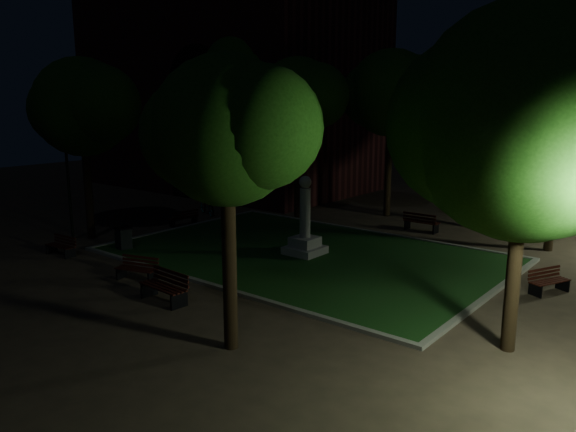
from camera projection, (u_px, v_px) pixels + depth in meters
name	position (u px, v px, depth m)	size (l,w,h in m)	color
ground	(273.00, 267.00, 21.37)	(80.00, 80.00, 0.00)	#47392B
lawn	(305.00, 255.00, 22.88)	(15.00, 10.00, 0.08)	#184014
lawn_kerb	(305.00, 254.00, 22.88)	(15.40, 10.40, 0.12)	slate
monument	(305.00, 233.00, 22.70)	(1.40, 1.40, 3.20)	#A19A94
building_main	(229.00, 83.00, 40.11)	(20.00, 12.00, 15.00)	#461B1C
tree_west	(83.00, 107.00, 24.49)	(5.30, 4.33, 8.08)	black
tree_north_wl	(299.00, 98.00, 28.66)	(5.08, 4.14, 8.40)	black
tree_north_er	(527.00, 102.00, 25.18)	(6.45, 5.27, 8.75)	black
tree_ne	(562.00, 131.00, 22.57)	(4.89, 3.99, 7.00)	black
tree_east	(532.00, 122.00, 13.05)	(7.00, 5.71, 8.61)	black
tree_se	(229.00, 131.00, 13.25)	(4.46, 3.64, 7.35)	black
tree_nw	(252.00, 80.00, 33.44)	(7.31, 5.97, 10.37)	black
tree_far_north	(393.00, 93.00, 29.27)	(5.58, 4.56, 8.85)	black
lamppost_sw	(67.00, 168.00, 24.78)	(1.18, 0.28, 4.70)	black
lamppost_nw	(248.00, 147.00, 36.76)	(1.18, 0.28, 4.58)	black
bench_near_left	(138.00, 269.00, 19.72)	(1.61, 0.95, 0.83)	black
bench_near_right	(165.00, 287.00, 17.62)	(1.83, 0.72, 0.99)	black
bench_west_near	(62.00, 246.00, 22.87)	(1.47, 0.61, 0.79)	black
bench_left_side	(184.00, 219.00, 28.14)	(0.77, 1.53, 0.80)	black
bench_right_side	(548.00, 282.00, 18.44)	(1.08, 1.55, 0.81)	black
bench_far_side	(421.00, 223.00, 26.94)	(1.69, 0.62, 0.92)	black
trash_bin	(123.00, 239.00, 23.59)	(0.64, 0.64, 0.99)	black
bicycle	(207.00, 206.00, 30.76)	(0.68, 1.96, 1.03)	black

